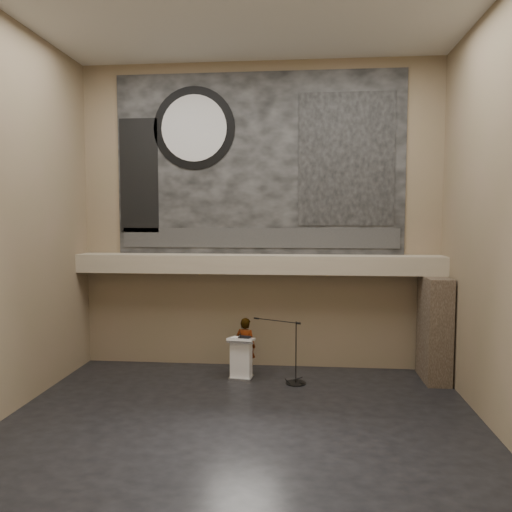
# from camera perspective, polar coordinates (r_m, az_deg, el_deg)

# --- Properties ---
(floor) EXTENTS (10.00, 10.00, 0.00)m
(floor) POSITION_cam_1_polar(r_m,az_deg,el_deg) (10.88, -1.65, -18.43)
(floor) COLOR black
(floor) RESTS_ON ground
(wall_back) EXTENTS (10.00, 0.02, 8.50)m
(wall_back) POSITION_cam_1_polar(r_m,az_deg,el_deg) (14.00, 0.30, 4.54)
(wall_back) COLOR #7E6F50
(wall_back) RESTS_ON floor
(wall_front) EXTENTS (10.00, 0.02, 8.50)m
(wall_front) POSITION_cam_1_polar(r_m,az_deg,el_deg) (6.07, -6.34, 4.61)
(wall_front) COLOR #7E6F50
(wall_front) RESTS_ON floor
(wall_left) EXTENTS (0.02, 8.00, 8.50)m
(wall_left) POSITION_cam_1_polar(r_m,az_deg,el_deg) (11.73, -26.79, 4.08)
(wall_left) COLOR #7E6F50
(wall_left) RESTS_ON floor
(wall_right) EXTENTS (0.02, 8.00, 8.50)m
(wall_right) POSITION_cam_1_polar(r_m,az_deg,el_deg) (10.64, 26.18, 4.11)
(wall_right) COLOR #7E6F50
(wall_right) RESTS_ON floor
(soffit) EXTENTS (10.00, 0.80, 0.50)m
(soffit) POSITION_cam_1_polar(r_m,az_deg,el_deg) (13.66, 0.16, -0.92)
(soffit) COLOR tan
(soffit) RESTS_ON wall_back
(sprinkler_left) EXTENTS (0.04, 0.04, 0.06)m
(sprinkler_left) POSITION_cam_1_polar(r_m,az_deg,el_deg) (13.88, -6.46, -2.02)
(sprinkler_left) COLOR #B2893D
(sprinkler_left) RESTS_ON soffit
(sprinkler_right) EXTENTS (0.04, 0.04, 0.06)m
(sprinkler_right) POSITION_cam_1_polar(r_m,az_deg,el_deg) (13.60, 8.14, -2.17)
(sprinkler_right) COLOR #B2893D
(sprinkler_right) RESTS_ON soffit
(banner) EXTENTS (8.00, 0.05, 5.00)m
(banner) POSITION_cam_1_polar(r_m,az_deg,el_deg) (14.05, 0.30, 10.47)
(banner) COLOR black
(banner) RESTS_ON wall_back
(banner_text_strip) EXTENTS (7.76, 0.02, 0.55)m
(banner_text_strip) POSITION_cam_1_polar(r_m,az_deg,el_deg) (13.94, 0.28, 2.08)
(banner_text_strip) COLOR #2C2C2C
(banner_text_strip) RESTS_ON banner
(banner_clock_rim) EXTENTS (2.30, 0.02, 2.30)m
(banner_clock_rim) POSITION_cam_1_polar(r_m,az_deg,el_deg) (14.41, -7.09, 14.29)
(banner_clock_rim) COLOR black
(banner_clock_rim) RESTS_ON banner
(banner_clock_face) EXTENTS (1.84, 0.02, 1.84)m
(banner_clock_face) POSITION_cam_1_polar(r_m,az_deg,el_deg) (14.40, -7.11, 14.31)
(banner_clock_face) COLOR silver
(banner_clock_face) RESTS_ON banner
(banner_building_print) EXTENTS (2.60, 0.02, 3.60)m
(banner_building_print) POSITION_cam_1_polar(r_m,az_deg,el_deg) (14.01, 10.28, 10.82)
(banner_building_print) COLOR black
(banner_building_print) RESTS_ON banner
(banner_brick_print) EXTENTS (1.10, 0.02, 3.20)m
(banner_brick_print) POSITION_cam_1_polar(r_m,az_deg,el_deg) (14.67, -13.23, 8.92)
(banner_brick_print) COLOR black
(banner_brick_print) RESTS_ON banner
(stone_pier) EXTENTS (0.60, 1.40, 2.70)m
(stone_pier) POSITION_cam_1_polar(r_m,az_deg,el_deg) (13.84, 19.72, -7.82)
(stone_pier) COLOR #3D3025
(stone_pier) RESTS_ON floor
(lectern) EXTENTS (0.72, 0.55, 1.13)m
(lectern) POSITION_cam_1_polar(r_m,az_deg,el_deg) (13.27, -1.71, -11.63)
(lectern) COLOR silver
(lectern) RESTS_ON floor
(binder) EXTENTS (0.33, 0.29, 0.04)m
(binder) POSITION_cam_1_polar(r_m,az_deg,el_deg) (13.12, -1.31, -9.26)
(binder) COLOR black
(binder) RESTS_ON lectern
(papers) EXTENTS (0.32, 0.37, 0.00)m
(papers) POSITION_cam_1_polar(r_m,az_deg,el_deg) (13.15, -2.39, -9.30)
(papers) COLOR white
(papers) RESTS_ON lectern
(speaker_person) EXTENTS (0.66, 0.53, 1.55)m
(speaker_person) POSITION_cam_1_polar(r_m,az_deg,el_deg) (13.58, -1.21, -10.28)
(speaker_person) COLOR silver
(speaker_person) RESTS_ON floor
(mic_stand) EXTENTS (1.38, 0.79, 1.60)m
(mic_stand) POSITION_cam_1_polar(r_m,az_deg,el_deg) (13.09, 4.40, -13.27)
(mic_stand) COLOR black
(mic_stand) RESTS_ON floor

